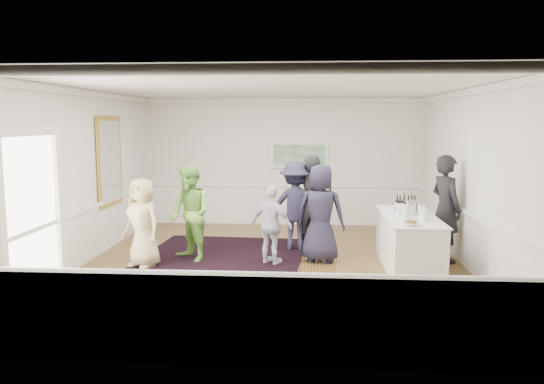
# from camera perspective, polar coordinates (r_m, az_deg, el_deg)

# --- Properties ---
(floor) EXTENTS (8.00, 8.00, 0.00)m
(floor) POSITION_cam_1_polar(r_m,az_deg,el_deg) (9.73, 0.04, -7.98)
(floor) COLOR brown
(floor) RESTS_ON ground
(ceiling) EXTENTS (7.00, 8.00, 0.02)m
(ceiling) POSITION_cam_1_polar(r_m,az_deg,el_deg) (9.39, 0.05, 11.19)
(ceiling) COLOR white
(ceiling) RESTS_ON wall_back
(wall_left) EXTENTS (0.02, 8.00, 3.20)m
(wall_left) POSITION_cam_1_polar(r_m,az_deg,el_deg) (10.27, -19.83, 1.50)
(wall_left) COLOR white
(wall_left) RESTS_ON floor
(wall_right) EXTENTS (0.02, 8.00, 3.20)m
(wall_right) POSITION_cam_1_polar(r_m,az_deg,el_deg) (9.83, 20.86, 1.19)
(wall_right) COLOR white
(wall_right) RESTS_ON floor
(wall_back) EXTENTS (7.00, 0.02, 3.20)m
(wall_back) POSITION_cam_1_polar(r_m,az_deg,el_deg) (13.40, 1.22, 3.26)
(wall_back) COLOR white
(wall_back) RESTS_ON floor
(wall_front) EXTENTS (7.00, 0.02, 3.20)m
(wall_front) POSITION_cam_1_polar(r_m,az_deg,el_deg) (5.48, -2.82, -3.03)
(wall_front) COLOR white
(wall_front) RESTS_ON floor
(wainscoting) EXTENTS (7.00, 8.00, 1.00)m
(wainscoting) POSITION_cam_1_polar(r_m,az_deg,el_deg) (9.60, 0.05, -5.10)
(wainscoting) COLOR white
(wainscoting) RESTS_ON floor
(mirror) EXTENTS (0.05, 1.25, 1.85)m
(mirror) POSITION_cam_1_polar(r_m,az_deg,el_deg) (11.44, -17.04, 3.19)
(mirror) COLOR gold
(mirror) RESTS_ON wall_left
(doorway) EXTENTS (0.10, 1.78, 2.56)m
(doorway) POSITION_cam_1_polar(r_m,az_deg,el_deg) (8.58, -24.53, -1.09)
(doorway) COLOR white
(doorway) RESTS_ON wall_left
(landscape_painting) EXTENTS (1.44, 0.06, 0.66)m
(landscape_painting) POSITION_cam_1_polar(r_m,az_deg,el_deg) (13.32, 2.93, 4.00)
(landscape_painting) COLOR white
(landscape_painting) RESTS_ON wall_back
(area_rug) EXTENTS (3.30, 4.19, 0.02)m
(area_rug) POSITION_cam_1_polar(r_m,az_deg,el_deg) (10.13, -5.70, -7.33)
(area_rug) COLOR black
(area_rug) RESTS_ON floor
(serving_table) EXTENTS (0.90, 2.37, 0.96)m
(serving_table) POSITION_cam_1_polar(r_m,az_deg,el_deg) (9.78, 14.47, -5.22)
(serving_table) COLOR silver
(serving_table) RESTS_ON floor
(bartender) EXTENTS (0.74, 0.86, 2.01)m
(bartender) POSITION_cam_1_polar(r_m,az_deg,el_deg) (10.39, 18.18, -1.69)
(bartender) COLOR black
(bartender) RESTS_ON floor
(guest_tan) EXTENTS (0.94, 0.84, 1.61)m
(guest_tan) POSITION_cam_1_polar(r_m,az_deg,el_deg) (9.79, -13.78, -3.24)
(guest_tan) COLOR tan
(guest_tan) RESTS_ON floor
(guest_green) EXTENTS (1.10, 1.10, 1.80)m
(guest_green) POSITION_cam_1_polar(r_m,az_deg,el_deg) (10.04, -8.80, -2.30)
(guest_green) COLOR #71B147
(guest_green) RESTS_ON floor
(guest_lilac) EXTENTS (0.92, 0.73, 1.46)m
(guest_lilac) POSITION_cam_1_polar(r_m,az_deg,el_deg) (9.72, -0.03, -3.58)
(guest_lilac) COLOR silver
(guest_lilac) RESTS_ON floor
(guest_dark_a) EXTENTS (1.18, 0.70, 1.81)m
(guest_dark_a) POSITION_cam_1_polar(r_m,az_deg,el_deg) (10.81, 2.54, -1.50)
(guest_dark_a) COLOR #1E1D30
(guest_dark_a) RESTS_ON floor
(guest_dark_b) EXTENTS (0.76, 0.54, 1.96)m
(guest_dark_b) POSITION_cam_1_polar(r_m,az_deg,el_deg) (10.81, 4.27, -1.11)
(guest_dark_b) COLOR black
(guest_dark_b) RESTS_ON floor
(guest_navy) EXTENTS (0.99, 0.75, 1.84)m
(guest_navy) POSITION_cam_1_polar(r_m,az_deg,el_deg) (9.91, 5.26, -2.27)
(guest_navy) COLOR #1E1D30
(guest_navy) RESTS_ON floor
(wine_bottles) EXTENTS (0.39, 0.29, 0.31)m
(wine_bottles) POSITION_cam_1_polar(r_m,az_deg,el_deg) (10.18, 14.21, -1.10)
(wine_bottles) COLOR black
(wine_bottles) RESTS_ON serving_table
(juice_pitchers) EXTENTS (0.47, 0.58, 0.24)m
(juice_pitchers) POSITION_cam_1_polar(r_m,az_deg,el_deg) (9.38, 14.88, -2.06)
(juice_pitchers) COLOR #71C345
(juice_pitchers) RESTS_ON serving_table
(ice_bucket) EXTENTS (0.26, 0.26, 0.25)m
(ice_bucket) POSITION_cam_1_polar(r_m,az_deg,el_deg) (9.84, 14.67, -1.64)
(ice_bucket) COLOR silver
(ice_bucket) RESTS_ON serving_table
(nut_bowl) EXTENTS (0.28, 0.28, 0.08)m
(nut_bowl) POSITION_cam_1_polar(r_m,az_deg,el_deg) (8.79, 14.72, -3.23)
(nut_bowl) COLOR white
(nut_bowl) RESTS_ON serving_table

